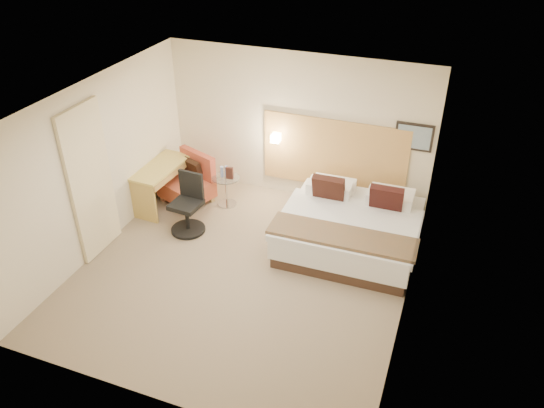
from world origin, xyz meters
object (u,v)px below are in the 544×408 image
at_px(desk_chair, 188,208).
at_px(side_table, 226,189).
at_px(bed, 351,227).
at_px(lounge_chair, 189,183).
at_px(desk, 162,175).

bearing_deg(desk_chair, side_table, 75.28).
xyz_separation_m(bed, desk_chair, (-2.65, -0.54, 0.08)).
relative_size(lounge_chair, desk_chair, 1.04).
bearing_deg(lounge_chair, desk_chair, -62.57).
distance_m(lounge_chair, side_table, 0.72).
distance_m(bed, desk_chair, 2.70).
bearing_deg(desk, bed, -0.53).
bearing_deg(desk, lounge_chair, 40.97).
height_order(lounge_chair, desk, lounge_chair).
height_order(desk, desk_chair, desk_chair).
bearing_deg(bed, side_table, 169.88).
bearing_deg(desk_chair, desk, 144.96).
distance_m(bed, side_table, 2.43).
relative_size(side_table, desk_chair, 0.55).
bearing_deg(lounge_chair, side_table, 6.96).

